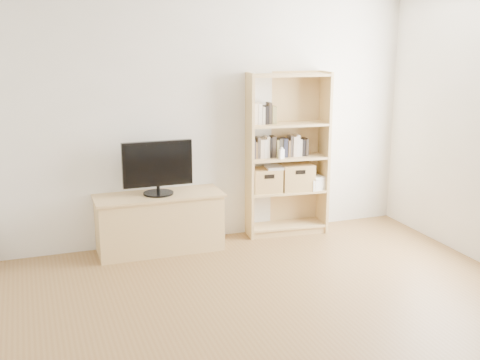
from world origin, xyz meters
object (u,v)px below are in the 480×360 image
basket_left (266,180)px  laptop (281,167)px  television (158,167)px  bookshelf (287,155)px  basket_right (296,177)px  tv_stand (159,224)px  baby_monitor (282,154)px

basket_left → laptop: laptop is taller
basket_left → laptop: 0.21m
television → basket_left: size_ratio=2.27×
bookshelf → laptop: size_ratio=5.40×
bookshelf → basket_left: bearing=-178.8°
basket_left → laptop: (0.16, -0.03, 0.14)m
basket_left → bookshelf: bearing=3.1°
bookshelf → basket_right: 0.28m
bookshelf → basket_left: size_ratio=5.74×
basket_left → basket_right: basket_right is taller
basket_right → basket_left: bearing=-178.2°
television → basket_left: bearing=4.4°
tv_stand → basket_left: 1.27m
television → baby_monitor: bearing=-0.6°
basket_right → baby_monitor: bearing=-153.9°
baby_monitor → laptop: size_ratio=0.31×
bookshelf → basket_left: 0.36m
tv_stand → basket_right: size_ratio=3.60×
television → basket_left: (1.22, 0.09, -0.26)m
tv_stand → bookshelf: bearing=3.4°
tv_stand → television: television is taller
bookshelf → laptop: bookshelf is taller
bookshelf → laptop: bearing=-166.0°
television → basket_right: size_ratio=2.02×
tv_stand → laptop: 1.46m
laptop → television: bearing=-167.9°
tv_stand → basket_right: 1.61m
bookshelf → basket_left: (-0.24, 0.02, -0.27)m
baby_monitor → basket_left: bearing=126.3°
television → baby_monitor: (1.35, -0.01, 0.05)m
television → basket_left: 1.25m
baby_monitor → bookshelf: bearing=25.5°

